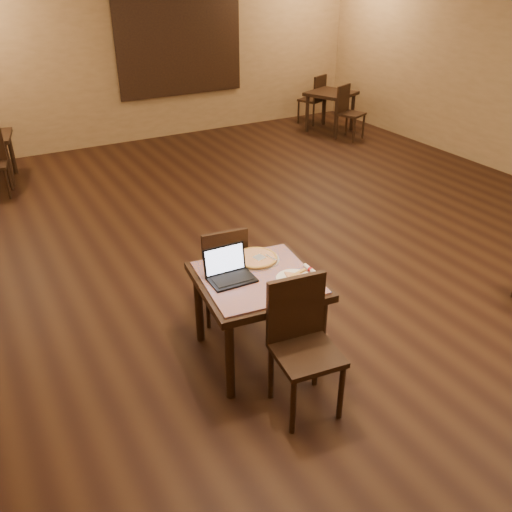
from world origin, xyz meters
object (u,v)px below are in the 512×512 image
pizza_pan (256,259)px  other_table_a_chair_near (347,109)px  chair_main_far (222,268)px  other_table_a (331,99)px  other_table_a_chair_far (315,97)px  laptop (228,270)px  chair_main_near (302,338)px  tiled_table (258,288)px

pizza_pan → other_table_a_chair_near: size_ratio=0.41×
chair_main_far → other_table_a: size_ratio=0.91×
other_table_a_chair_near → pizza_pan: bearing=-158.0°
chair_main_far → other_table_a_chair_far: other_table_a_chair_far is taller
laptop → pizza_pan: bearing=24.7°
laptop → other_table_a_chair_far: bearing=51.7°
pizza_pan → other_table_a_chair_far: other_table_a_chair_far is taller
chair_main_near → chair_main_far: bearing=98.1°
chair_main_far → pizza_pan: chair_main_far is taller
chair_main_near → other_table_a: (4.53, 5.82, 0.04)m
other_table_a → other_table_a_chair_near: 0.57m
pizza_pan → chair_main_far: bearing=109.0°
pizza_pan → other_table_a_chair_near: bearing=45.1°
tiled_table → other_table_a_chair_near: (4.51, 4.65, -0.12)m
laptop → other_table_a_chair_far: laptop is taller
tiled_table → chair_main_far: bearing=97.8°
other_table_a → other_table_a_chair_far: size_ratio=1.08×
tiled_table → other_table_a_chair_near: size_ratio=1.08×
other_table_a → chair_main_far: bearing=-157.8°
laptop → pizza_pan: 0.35m
other_table_a_chair_near → chair_main_far: bearing=-161.4°
chair_main_near → pizza_pan: chair_main_near is taller
chair_main_near → other_table_a_chair_near: chair_main_near is taller
chair_main_far → laptop: bearing=76.9°
chair_main_far → other_table_a_chair_far: bearing=-124.5°
other_table_a → other_table_a_chair_near: size_ratio=1.08×
tiled_table → other_table_a: 6.91m
other_table_a → other_table_a_chair_far: other_table_a_chair_far is taller
other_table_a_chair_near → other_table_a_chair_far: (0.07, 1.12, 0.00)m
laptop → other_table_a: size_ratio=0.34×
other_table_a → other_table_a_chair_far: 0.57m
other_table_a_chair_near → chair_main_near: bearing=-153.6°
chair_main_far → pizza_pan: size_ratio=2.42×
chair_main_near → other_table_a: size_ratio=0.99×
chair_main_near → other_table_a_chair_near: bearing=56.6°
chair_main_near → pizza_pan: bearing=89.8°
other_table_a → laptop: bearing=-156.0°
tiled_table → other_table_a: (4.54, 5.21, -0.05)m
laptop → other_table_a_chair_far: 7.41m
tiled_table → other_table_a_chair_far: size_ratio=1.08×
laptop → pizza_pan: laptop is taller
tiled_table → chair_main_near: bearing=-82.1°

